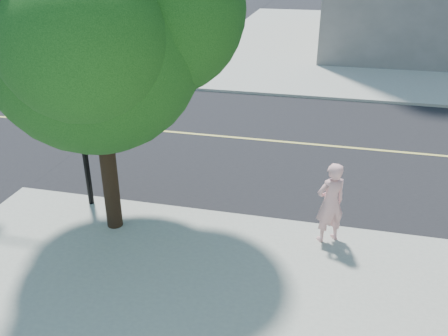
# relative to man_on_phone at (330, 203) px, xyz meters

# --- Properties ---
(ground) EXTENTS (140.00, 140.00, 0.00)m
(ground) POSITION_rel_man_on_phone_xyz_m (-6.06, 0.54, -0.93)
(ground) COLOR black
(ground) RESTS_ON ground
(road_ew) EXTENTS (140.00, 9.00, 0.01)m
(road_ew) POSITION_rel_man_on_phone_xyz_m (-6.06, 5.04, -0.93)
(road_ew) COLOR black
(road_ew) RESTS_ON ground
(man_on_phone) EXTENTS (0.71, 0.65, 1.63)m
(man_on_phone) POSITION_rel_man_on_phone_xyz_m (0.00, 0.00, 0.00)
(man_on_phone) COLOR #F0ADAD
(man_on_phone) RESTS_ON sidewalk_se
(street_tree) EXTENTS (4.79, 4.35, 6.36)m
(street_tree) POSITION_rel_man_on_phone_xyz_m (-4.12, -0.46, 3.29)
(street_tree) COLOR black
(street_tree) RESTS_ON sidewalk_se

